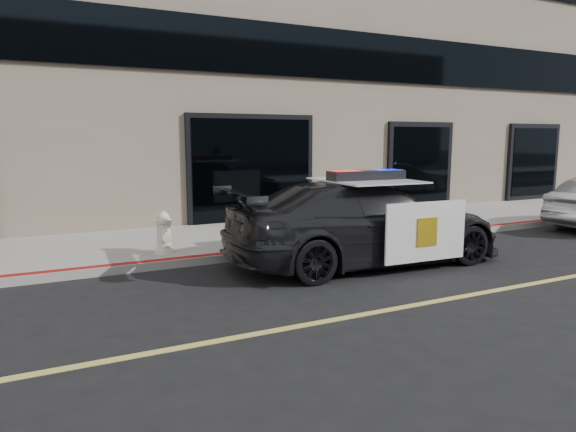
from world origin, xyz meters
name	(u,v)px	position (x,y,z in m)	size (l,w,h in m)	color
ground	(492,291)	(0.00, 0.00, 0.00)	(120.00, 120.00, 0.00)	black
sidewalk_n	(318,230)	(0.00, 5.25, 0.07)	(60.00, 3.50, 0.15)	gray
building_n	(237,18)	(0.00, 10.50, 6.00)	(60.00, 7.00, 12.00)	#756856
police_car	(365,222)	(-0.69, 2.32, 0.76)	(2.63, 5.38, 1.70)	black
fire_hydrant	(164,233)	(-3.95, 4.10, 0.52)	(0.36, 0.50, 0.79)	white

